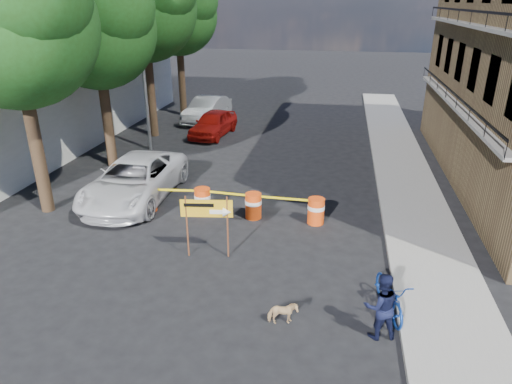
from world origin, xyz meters
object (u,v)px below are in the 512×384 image
at_px(dog, 283,313).
at_px(sedan_red, 213,123).
at_px(barrel_mid_right, 253,205).
at_px(sedan_silver, 207,109).
at_px(barrel_far_right, 316,210).
at_px(pedestrian, 381,306).
at_px(suv_white, 135,180).
at_px(bicycle, 392,278).
at_px(detour_sign, 214,213).
at_px(barrel_mid_left, 203,200).
at_px(barrel_far_left, 148,198).

xyz_separation_m(dog, sedan_red, (-5.88, 15.28, 0.40)).
xyz_separation_m(barrel_mid_right, sedan_silver, (-5.40, 12.92, 0.28)).
xyz_separation_m(barrel_far_right, pedestrian, (1.75, -5.41, 0.33)).
bearing_deg(barrel_mid_right, sedan_red, 112.84).
xyz_separation_m(suv_white, sedan_silver, (-0.72, 12.17, -0.03)).
distance_m(barrel_far_right, suv_white, 6.88).
bearing_deg(sedan_red, bicycle, -52.55).
bearing_deg(pedestrian, detour_sign, -45.18).
distance_m(barrel_far_right, sedan_red, 11.72).
bearing_deg(bicycle, sedan_red, 106.71).
distance_m(barrel_mid_left, detour_sign, 3.27).
relative_size(barrel_far_right, sedan_silver, 0.20).
xyz_separation_m(suv_white, sedan_red, (0.53, 9.10, -0.09)).
height_order(detour_sign, suv_white, detour_sign).
relative_size(pedestrian, dog, 2.32).
relative_size(barrel_far_left, bicycle, 0.47).
distance_m(barrel_mid_left, suv_white, 2.91).
bearing_deg(sedan_silver, barrel_mid_right, -59.68).
bearing_deg(detour_sign, barrel_far_left, 131.91).
xyz_separation_m(barrel_far_left, suv_white, (-0.88, 0.86, 0.31)).
bearing_deg(barrel_far_right, barrel_far_left, -179.24).
distance_m(barrel_far_left, bicycle, 9.12).
bearing_deg(barrel_mid_left, dog, -57.10).
height_order(barrel_far_right, suv_white, suv_white).
height_order(barrel_far_left, suv_white, suv_white).
height_order(barrel_mid_right, sedan_silver, sedan_silver).
relative_size(detour_sign, suv_white, 0.34).
xyz_separation_m(barrel_far_left, barrel_mid_left, (1.94, 0.23, 0.00)).
distance_m(pedestrian, suv_white, 10.58).
bearing_deg(bicycle, barrel_mid_left, 129.31).
relative_size(barrel_far_left, barrel_mid_left, 1.00).
height_order(bicycle, suv_white, bicycle).
height_order(pedestrian, dog, pedestrian).
distance_m(barrel_mid_right, bicycle, 6.15).
distance_m(detour_sign, dog, 3.73).
xyz_separation_m(barrel_mid_left, barrel_far_right, (4.01, -0.15, 0.00)).
relative_size(barrel_mid_left, dog, 1.30).
height_order(barrel_mid_left, bicycle, bicycle).
bearing_deg(barrel_far_right, dog, -94.44).
height_order(bicycle, sedan_red, bicycle).
height_order(pedestrian, suv_white, pedestrian).
xyz_separation_m(barrel_mid_left, dog, (3.59, -5.55, -0.18)).
xyz_separation_m(barrel_mid_right, barrel_far_right, (2.15, -0.03, 0.00)).
bearing_deg(barrel_far_left, detour_sign, -39.83).
relative_size(barrel_far_right, bicycle, 0.47).
bearing_deg(barrel_mid_right, detour_sign, -102.66).
xyz_separation_m(barrel_mid_right, detour_sign, (-0.62, -2.76, 0.94)).
height_order(barrel_mid_right, bicycle, bicycle).
xyz_separation_m(barrel_far_right, sedan_red, (-6.30, 9.88, 0.22)).
bearing_deg(barrel_far_left, suv_white, 135.77).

